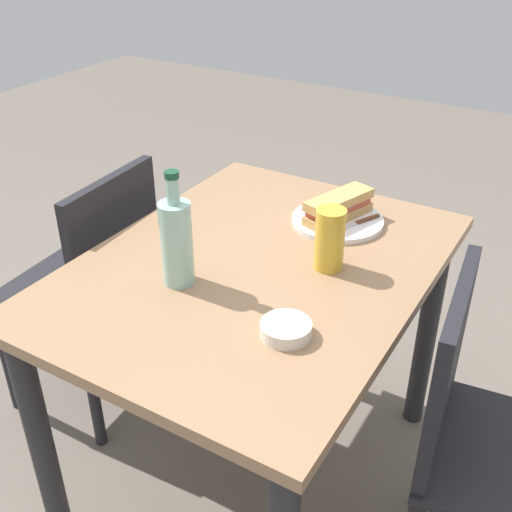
{
  "coord_description": "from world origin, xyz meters",
  "views": [
    {
      "loc": [
        1.11,
        0.66,
        1.53
      ],
      "look_at": [
        0.0,
        0.0,
        0.76
      ],
      "focal_mm": 43.64,
      "sensor_mm": 36.0,
      "label": 1
    }
  ],
  "objects": [
    {
      "name": "ground_plane",
      "position": [
        0.0,
        0.0,
        0.0
      ],
      "size": [
        8.0,
        8.0,
        0.0
      ],
      "primitive_type": "plane",
      "color": "#6B6056"
    },
    {
      "name": "dining_table",
      "position": [
        0.0,
        0.0,
        0.62
      ],
      "size": [
        1.04,
        0.79,
        0.74
      ],
      "color": "#997251",
      "rests_on": "ground"
    },
    {
      "name": "chair_far",
      "position": [
        0.01,
        0.59,
        0.48
      ],
      "size": [
        0.44,
        0.44,
        0.84
      ],
      "color": "black",
      "rests_on": "ground"
    },
    {
      "name": "chair_near",
      "position": [
        -0.02,
        -0.59,
        0.48
      ],
      "size": [
        0.43,
        0.43,
        0.84
      ],
      "color": "black",
      "rests_on": "ground"
    },
    {
      "name": "plate_near",
      "position": [
        -0.3,
        0.08,
        0.75
      ],
      "size": [
        0.25,
        0.25,
        0.01
      ],
      "primitive_type": "cylinder",
      "color": "white",
      "rests_on": "dining_table"
    },
    {
      "name": "baguette_sandwich_near",
      "position": [
        -0.3,
        0.08,
        0.79
      ],
      "size": [
        0.22,
        0.13,
        0.07
      ],
      "color": "tan",
      "rests_on": "plate_near"
    },
    {
      "name": "knife_near",
      "position": [
        -0.29,
        0.14,
        0.76
      ],
      "size": [
        0.17,
        0.09,
        0.01
      ],
      "color": "silver",
      "rests_on": "plate_near"
    },
    {
      "name": "water_bottle",
      "position": [
        0.16,
        -0.11,
        0.85
      ],
      "size": [
        0.07,
        0.07,
        0.28
      ],
      "color": "#99C6B7",
      "rests_on": "dining_table"
    },
    {
      "name": "beer_glass",
      "position": [
        -0.07,
        0.16,
        0.82
      ],
      "size": [
        0.07,
        0.07,
        0.15
      ],
      "primitive_type": "cylinder",
      "color": "gold",
      "rests_on": "dining_table"
    },
    {
      "name": "olive_bowl",
      "position": [
        0.21,
        0.2,
        0.75
      ],
      "size": [
        0.11,
        0.11,
        0.03
      ],
      "primitive_type": "cylinder",
      "color": "silver",
      "rests_on": "dining_table"
    }
  ]
}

